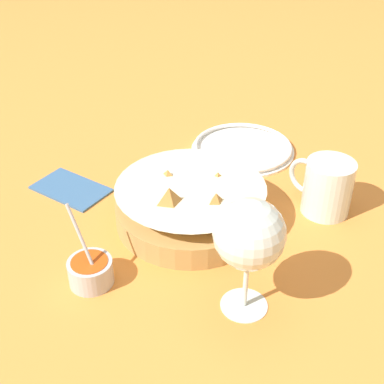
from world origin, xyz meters
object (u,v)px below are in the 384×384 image
(sauce_cup, at_px, (92,271))
(wine_glass, at_px, (249,237))
(beer_mug, at_px, (327,189))
(side_plate, at_px, (243,148))
(food_basket, at_px, (192,206))

(sauce_cup, relative_size, wine_glass, 0.70)
(sauce_cup, relative_size, beer_mug, 1.02)
(beer_mug, relative_size, side_plate, 0.57)
(wine_glass, xyz_separation_m, side_plate, (0.28, -0.33, -0.11))
(beer_mug, xyz_separation_m, side_plate, (0.23, -0.06, -0.04))
(food_basket, xyz_separation_m, sauce_cup, (0.00, 0.20, -0.01))
(wine_glass, distance_m, beer_mug, 0.28)
(food_basket, bearing_deg, sauce_cup, 89.75)
(food_basket, bearing_deg, wine_glass, 155.24)
(beer_mug, height_order, side_plate, beer_mug)
(food_basket, height_order, beer_mug, same)
(sauce_cup, height_order, beer_mug, sauce_cup)
(food_basket, relative_size, side_plate, 1.19)
(side_plate, bearing_deg, food_basket, 110.64)
(food_basket, xyz_separation_m, wine_glass, (-0.18, 0.09, 0.09))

